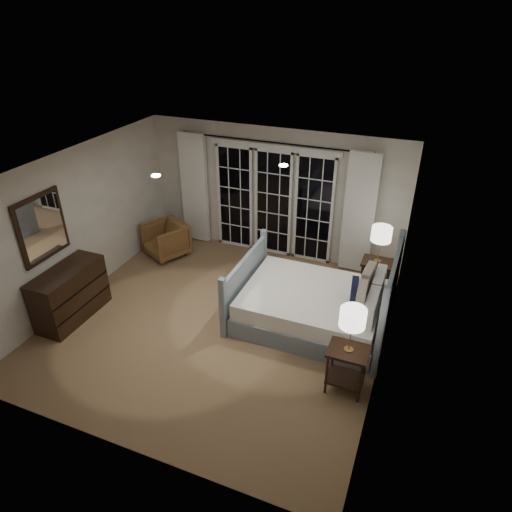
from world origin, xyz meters
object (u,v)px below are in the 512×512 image
at_px(armchair, 166,240).
at_px(dresser, 70,294).
at_px(nightstand_left, 347,363).
at_px(nightstand_right, 376,273).
at_px(bed, 316,305).
at_px(lamp_right, 381,234).
at_px(lamp_left, 353,318).

xyz_separation_m(armchair, dresser, (-0.32, -2.30, 0.09)).
bearing_deg(nightstand_left, nightstand_right, 90.35).
height_order(bed, dresser, bed).
height_order(nightstand_left, lamp_right, lamp_right).
xyz_separation_m(bed, lamp_left, (0.74, -1.20, 0.82)).
height_order(nightstand_left, armchair, armchair).
bearing_deg(nightstand_left, bed, 121.44).
bearing_deg(bed, lamp_left, -58.56).
relative_size(armchair, dresser, 0.61).
distance_m(nightstand_right, dresser, 5.00).
xyz_separation_m(nightstand_left, lamp_left, (0.00, -0.00, 0.72)).
distance_m(lamp_left, armchair, 4.70).
bearing_deg(lamp_right, nightstand_left, -89.65).
distance_m(lamp_right, armchair, 4.13).
xyz_separation_m(nightstand_left, lamp_right, (-0.01, 2.38, 0.72)).
bearing_deg(lamp_left, dresser, -179.11).
distance_m(bed, armchair, 3.47).
height_order(bed, armchair, bed).
xyz_separation_m(nightstand_right, armchair, (-4.04, -0.15, -0.09)).
bearing_deg(bed, nightstand_left, -58.56).
bearing_deg(nightstand_left, dresser, -179.11).
bearing_deg(lamp_left, nightstand_left, 165.96).
xyz_separation_m(nightstand_right, lamp_left, (0.01, -2.38, 0.73)).
distance_m(lamp_right, dresser, 5.06).
relative_size(lamp_right, armchair, 0.85).
bearing_deg(armchair, nightstand_right, 30.47).
height_order(armchair, dresser, dresser).
bearing_deg(nightstand_right, bed, -121.57).
bearing_deg(bed, armchair, 162.86).
bearing_deg(bed, nightstand_right, 58.43).
bearing_deg(nightstand_left, lamp_right, 90.35).
relative_size(nightstand_left, dresser, 0.54).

